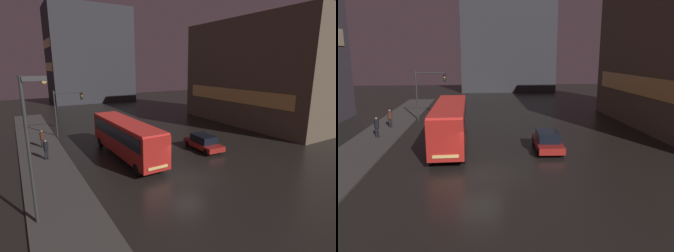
# 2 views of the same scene
# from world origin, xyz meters

# --- Properties ---
(ground_plane) EXTENTS (120.00, 120.00, 0.00)m
(ground_plane) POSITION_xyz_m (0.00, 0.00, 0.00)
(ground_plane) COLOR black
(sidewalk_left) EXTENTS (4.00, 48.00, 0.15)m
(sidewalk_left) POSITION_xyz_m (-9.00, 10.00, 0.07)
(sidewalk_left) COLOR #3D3A38
(sidewalk_left) RESTS_ON ground
(building_right_block) EXTENTS (10.07, 22.09, 14.56)m
(building_right_block) POSITION_xyz_m (20.46, 11.26, 7.27)
(building_right_block) COLOR brown
(building_right_block) RESTS_ON ground
(building_far_backdrop) EXTENTS (18.07, 12.00, 21.22)m
(building_far_backdrop) POSITION_xyz_m (5.89, 48.99, 10.61)
(building_far_backdrop) COLOR #2D2D33
(building_far_backdrop) RESTS_ON ground
(bus_near) EXTENTS (2.67, 11.70, 3.42)m
(bus_near) POSITION_xyz_m (-2.30, 6.64, 2.11)
(bus_near) COLOR #AD1E19
(bus_near) RESTS_ON ground
(car_taxi) EXTENTS (2.11, 4.74, 1.52)m
(car_taxi) POSITION_xyz_m (5.22, 4.75, 0.78)
(car_taxi) COLOR maroon
(car_taxi) RESTS_ON ground
(pedestrian_near) EXTENTS (0.54, 0.54, 1.81)m
(pedestrian_near) POSITION_xyz_m (-8.84, 9.31, 1.24)
(pedestrian_near) COLOR black
(pedestrian_near) RESTS_ON sidewalk_left
(pedestrian_mid) EXTENTS (0.49, 0.49, 1.80)m
(pedestrian_mid) POSITION_xyz_m (-8.74, 13.34, 1.25)
(pedestrian_mid) COLOR black
(pedestrian_mid) RESTS_ON sidewalk_left
(traffic_light_main) EXTENTS (3.33, 0.35, 5.55)m
(traffic_light_main) POSITION_xyz_m (-5.55, 17.27, 3.79)
(traffic_light_main) COLOR #2D2D2D
(traffic_light_main) RESTS_ON ground
(street_lamp_sidewalk) EXTENTS (1.25, 0.36, 7.75)m
(street_lamp_sidewalk) POSITION_xyz_m (-10.24, -0.90, 5.27)
(street_lamp_sidewalk) COLOR #2D2D2D
(street_lamp_sidewalk) RESTS_ON sidewalk_left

